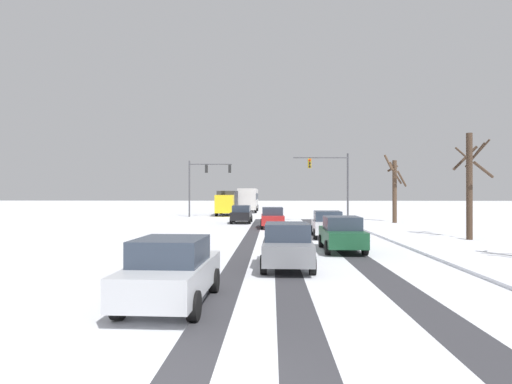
{
  "coord_description": "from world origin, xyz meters",
  "views": [
    {
      "loc": [
        1.18,
        -5.34,
        2.68
      ],
      "look_at": [
        0.0,
        25.13,
        2.8
      ],
      "focal_mm": 28.83,
      "sensor_mm": 36.0,
      "label": 1
    }
  ],
  "objects_px": {
    "car_black_lead": "(241,214)",
    "car_silver_sixth": "(172,271)",
    "car_dark_green_fourth": "(342,234)",
    "bare_tree_sidewalk_mid": "(470,182)",
    "traffic_signal_far_left": "(204,177)",
    "car_grey_fifth": "(287,245)",
    "box_truck_delivery": "(227,202)",
    "bus_oncoming": "(249,198)",
    "car_red_second": "(272,218)",
    "bare_tree_sidewalk_far": "(395,187)",
    "traffic_signal_near_right": "(333,176)",
    "car_white_third": "(327,224)"
  },
  "relations": [
    {
      "from": "car_white_third",
      "to": "box_truck_delivery",
      "type": "xyz_separation_m",
      "value": [
        -8.96,
        25.61,
        0.82
      ]
    },
    {
      "from": "car_white_third",
      "to": "traffic_signal_near_right",
      "type": "bearing_deg",
      "value": 80.18
    },
    {
      "from": "car_red_second",
      "to": "car_white_third",
      "type": "bearing_deg",
      "value": -63.47
    },
    {
      "from": "car_black_lead",
      "to": "car_red_second",
      "type": "height_order",
      "value": "same"
    },
    {
      "from": "traffic_signal_far_left",
      "to": "box_truck_delivery",
      "type": "distance_m",
      "value": 5.11
    },
    {
      "from": "car_black_lead",
      "to": "car_white_third",
      "type": "distance_m",
      "value": 13.6
    },
    {
      "from": "car_silver_sixth",
      "to": "bare_tree_sidewalk_mid",
      "type": "relative_size",
      "value": 0.67
    },
    {
      "from": "car_grey_fifth",
      "to": "box_truck_delivery",
      "type": "height_order",
      "value": "box_truck_delivery"
    },
    {
      "from": "car_white_third",
      "to": "car_black_lead",
      "type": "bearing_deg",
      "value": 116.91
    },
    {
      "from": "car_silver_sixth",
      "to": "bare_tree_sidewalk_far",
      "type": "height_order",
      "value": "bare_tree_sidewalk_far"
    },
    {
      "from": "car_grey_fifth",
      "to": "box_truck_delivery",
      "type": "distance_m",
      "value": 36.49
    },
    {
      "from": "car_red_second",
      "to": "box_truck_delivery",
      "type": "distance_m",
      "value": 19.74
    },
    {
      "from": "car_black_lead",
      "to": "box_truck_delivery",
      "type": "relative_size",
      "value": 0.55
    },
    {
      "from": "car_dark_green_fourth",
      "to": "bus_oncoming",
      "type": "xyz_separation_m",
      "value": [
        -6.69,
        40.96,
        1.18
      ]
    },
    {
      "from": "car_black_lead",
      "to": "traffic_signal_far_left",
      "type": "bearing_deg",
      "value": 117.01
    },
    {
      "from": "traffic_signal_near_right",
      "to": "car_black_lead",
      "type": "relative_size",
      "value": 1.58
    },
    {
      "from": "traffic_signal_near_right",
      "to": "bare_tree_sidewalk_far",
      "type": "bearing_deg",
      "value": -10.46
    },
    {
      "from": "car_grey_fifth",
      "to": "car_silver_sixth",
      "type": "xyz_separation_m",
      "value": [
        -2.97,
        -5.04,
        0.0
      ]
    },
    {
      "from": "bare_tree_sidewalk_mid",
      "to": "car_red_second",
      "type": "bearing_deg",
      "value": 146.75
    },
    {
      "from": "car_grey_fifth",
      "to": "bare_tree_sidewalk_far",
      "type": "height_order",
      "value": "bare_tree_sidewalk_far"
    },
    {
      "from": "car_white_third",
      "to": "bus_oncoming",
      "type": "distance_m",
      "value": 35.68
    },
    {
      "from": "car_red_second",
      "to": "bus_oncoming",
      "type": "height_order",
      "value": "bus_oncoming"
    },
    {
      "from": "car_black_lead",
      "to": "car_silver_sixth",
      "type": "distance_m",
      "value": 27.52
    },
    {
      "from": "car_red_second",
      "to": "bare_tree_sidewalk_mid",
      "type": "relative_size",
      "value": 0.67
    },
    {
      "from": "car_grey_fifth",
      "to": "bus_oncoming",
      "type": "bearing_deg",
      "value": 95.03
    },
    {
      "from": "traffic_signal_near_right",
      "to": "bare_tree_sidewalk_far",
      "type": "xyz_separation_m",
      "value": [
        5.47,
        -1.01,
        -1.09
      ]
    },
    {
      "from": "car_white_third",
      "to": "bare_tree_sidewalk_far",
      "type": "height_order",
      "value": "bare_tree_sidewalk_far"
    },
    {
      "from": "car_grey_fifth",
      "to": "bare_tree_sidewalk_far",
      "type": "bearing_deg",
      "value": 65.31
    },
    {
      "from": "car_dark_green_fourth",
      "to": "bare_tree_sidewalk_far",
      "type": "height_order",
      "value": "bare_tree_sidewalk_far"
    },
    {
      "from": "car_red_second",
      "to": "bare_tree_sidewalk_mid",
      "type": "distance_m",
      "value": 14.0
    },
    {
      "from": "traffic_signal_far_left",
      "to": "car_black_lead",
      "type": "xyz_separation_m",
      "value": [
        5.1,
        -10.0,
        -3.78
      ]
    },
    {
      "from": "box_truck_delivery",
      "to": "bare_tree_sidewalk_far",
      "type": "xyz_separation_m",
      "value": [
        16.84,
        -12.67,
        1.66
      ]
    },
    {
      "from": "car_black_lead",
      "to": "bare_tree_sidewalk_mid",
      "type": "xyz_separation_m",
      "value": [
        14.32,
        -12.98,
        2.56
      ]
    },
    {
      "from": "car_dark_green_fourth",
      "to": "bare_tree_sidewalk_mid",
      "type": "relative_size",
      "value": 0.66
    },
    {
      "from": "car_silver_sixth",
      "to": "bare_tree_sidewalk_far",
      "type": "bearing_deg",
      "value": 64.23
    },
    {
      "from": "bare_tree_sidewalk_far",
      "to": "car_black_lead",
      "type": "bearing_deg",
      "value": -176.7
    },
    {
      "from": "car_red_second",
      "to": "car_dark_green_fourth",
      "type": "height_order",
      "value": "same"
    },
    {
      "from": "car_grey_fifth",
      "to": "bare_tree_sidewalk_mid",
      "type": "relative_size",
      "value": 0.66
    },
    {
      "from": "car_dark_green_fourth",
      "to": "box_truck_delivery",
      "type": "relative_size",
      "value": 0.56
    },
    {
      "from": "car_black_lead",
      "to": "car_dark_green_fourth",
      "type": "xyz_separation_m",
      "value": [
        6.02,
        -18.09,
        0.0
      ]
    },
    {
      "from": "traffic_signal_near_right",
      "to": "bus_oncoming",
      "type": "height_order",
      "value": "traffic_signal_near_right"
    },
    {
      "from": "car_white_third",
      "to": "car_silver_sixth",
      "type": "distance_m",
      "value": 16.44
    },
    {
      "from": "traffic_signal_far_left",
      "to": "traffic_signal_near_right",
      "type": "xyz_separation_m",
      "value": [
        13.67,
        -8.18,
        -0.22
      ]
    },
    {
      "from": "car_dark_green_fourth",
      "to": "box_truck_delivery",
      "type": "distance_m",
      "value": 32.78
    },
    {
      "from": "car_grey_fifth",
      "to": "car_white_third",
      "type": "bearing_deg",
      "value": 74.73
    },
    {
      "from": "car_black_lead",
      "to": "car_grey_fifth",
      "type": "relative_size",
      "value": 1.0
    },
    {
      "from": "traffic_signal_near_right",
      "to": "car_dark_green_fourth",
      "type": "distance_m",
      "value": 20.38
    },
    {
      "from": "bare_tree_sidewalk_mid",
      "to": "bare_tree_sidewalk_far",
      "type": "distance_m",
      "value": 13.79
    },
    {
      "from": "bus_oncoming",
      "to": "bare_tree_sidewalk_far",
      "type": "distance_m",
      "value": 26.54
    },
    {
      "from": "bare_tree_sidewalk_mid",
      "to": "car_silver_sixth",
      "type": "bearing_deg",
      "value": -133.82
    }
  ]
}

